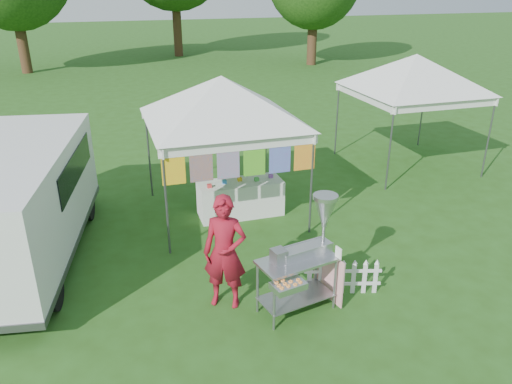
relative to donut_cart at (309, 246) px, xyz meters
name	(u,v)px	position (x,y,z in m)	size (l,w,h in m)	color
ground	(278,302)	(-0.39, 0.23, -1.08)	(120.00, 120.00, 0.00)	#274F16
canopy_main	(221,76)	(-0.39, 3.73, 1.91)	(4.24, 4.24, 3.45)	#59595E
canopy_right	(417,54)	(5.11, 5.23, 1.91)	(4.24, 4.24, 3.45)	#59595E
donut_cart	(309,246)	(0.00, 0.00, 0.00)	(1.34, 1.13, 1.83)	gray
vendor	(225,252)	(-1.18, 0.47, -0.15)	(0.67, 0.44, 1.85)	maroon
cargo_van	(15,201)	(-4.38, 2.99, 0.05)	(2.81, 5.30, 2.10)	silver
picket_fence	(342,278)	(0.69, 0.16, -0.79)	(1.22, 0.37, 0.56)	silver
display_table	(240,198)	(-0.08, 3.53, -0.69)	(1.80, 0.70, 0.77)	white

